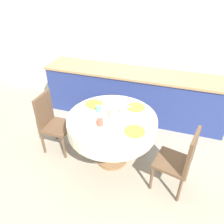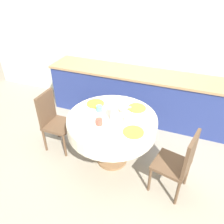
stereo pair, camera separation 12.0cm
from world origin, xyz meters
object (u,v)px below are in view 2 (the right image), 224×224
object	(u,v)px
chair_right	(54,119)
teapot	(123,107)
chair_left	(179,162)
coffee_carafe	(114,112)

from	to	relation	value
chair_right	teapot	distance (m)	1.10
chair_left	teapot	bearing A→B (deg)	78.06
chair_left	coffee_carafe	distance (m)	0.97
chair_right	coffee_carafe	xyz separation A→B (m)	(0.98, -0.04, 0.38)
chair_right	coffee_carafe	world-z (taller)	coffee_carafe
chair_left	chair_right	world-z (taller)	same
coffee_carafe	chair_left	bearing A→B (deg)	-11.14
chair_right	coffee_carafe	bearing A→B (deg)	87.97
coffee_carafe	teapot	world-z (taller)	coffee_carafe
chair_left	coffee_carafe	xyz separation A→B (m)	(-0.88, 0.17, 0.38)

